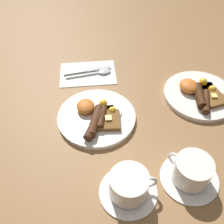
% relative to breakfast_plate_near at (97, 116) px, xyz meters
% --- Properties ---
extents(ground_plane, '(3.00, 3.00, 0.00)m').
position_rel_breakfast_plate_near_xyz_m(ground_plane, '(-0.00, -0.00, -0.01)').
color(ground_plane, olive).
extents(breakfast_plate_near, '(0.25, 0.25, 0.04)m').
position_rel_breakfast_plate_near_xyz_m(breakfast_plate_near, '(0.00, 0.00, 0.00)').
color(breakfast_plate_near, white).
rests_on(breakfast_plate_near, ground_plane).
extents(breakfast_plate_far, '(0.25, 0.25, 0.05)m').
position_rel_breakfast_plate_near_xyz_m(breakfast_plate_far, '(-0.03, 0.36, -0.00)').
color(breakfast_plate_far, white).
rests_on(breakfast_plate_far, ground_plane).
extents(teacup_near, '(0.15, 0.15, 0.07)m').
position_rel_breakfast_plate_near_xyz_m(teacup_near, '(0.26, 0.03, 0.02)').
color(teacup_near, white).
rests_on(teacup_near, ground_plane).
extents(teacup_far, '(0.15, 0.15, 0.07)m').
position_rel_breakfast_plate_near_xyz_m(teacup_far, '(0.26, 0.20, 0.02)').
color(teacup_far, white).
rests_on(teacup_far, ground_plane).
extents(napkin, '(0.17, 0.22, 0.01)m').
position_rel_breakfast_plate_near_xyz_m(napkin, '(-0.24, 0.01, -0.01)').
color(napkin, white).
rests_on(napkin, ground_plane).
extents(knife, '(0.02, 0.18, 0.01)m').
position_rel_breakfast_plate_near_xyz_m(knife, '(-0.25, -0.00, -0.01)').
color(knife, silver).
rests_on(knife, napkin).
extents(spoon, '(0.04, 0.17, 0.01)m').
position_rel_breakfast_plate_near_xyz_m(spoon, '(-0.23, 0.05, -0.01)').
color(spoon, silver).
rests_on(spoon, napkin).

